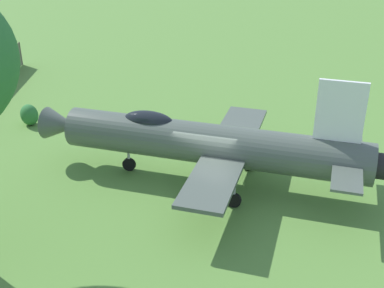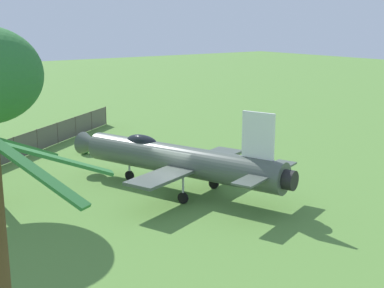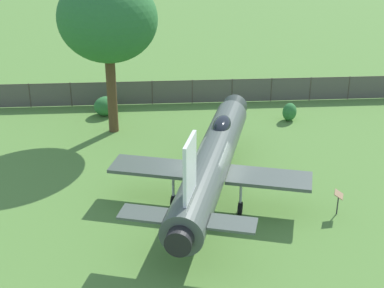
{
  "view_description": "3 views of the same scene",
  "coord_description": "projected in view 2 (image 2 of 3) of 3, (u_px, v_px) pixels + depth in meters",
  "views": [
    {
      "loc": [
        -10.36,
        15.6,
        11.16
      ],
      "look_at": [
        0.57,
        0.69,
        1.97
      ],
      "focal_mm": 47.07,
      "sensor_mm": 36.0,
      "label": 1
    },
    {
      "loc": [
        -23.81,
        16.39,
        9.63
      ],
      "look_at": [
        -0.07,
        -0.77,
        2.72
      ],
      "focal_mm": 49.35,
      "sensor_mm": 36.0,
      "label": 2
    },
    {
      "loc": [
        -20.49,
        -11.59,
        13.25
      ],
      "look_at": [
        -0.72,
        0.65,
        2.91
      ],
      "focal_mm": 52.27,
      "sensor_mm": 36.0,
      "label": 3
    }
  ],
  "objects": [
    {
      "name": "ground_plane",
      "position": [
        181.0,
        191.0,
        30.34
      ],
      "size": [
        200.0,
        200.0,
        0.0
      ],
      "primitive_type": "plane",
      "color": "#568438"
    },
    {
      "name": "display_jet",
      "position": [
        175.0,
        159.0,
        30.11
      ],
      "size": [
        14.33,
        9.34,
        5.11
      ],
      "rotation": [
        0.0,
        0.0,
        0.35
      ],
      "color": "#4C564C",
      "rests_on": "ground_plane"
    },
    {
      "name": "shrub_by_tree",
      "position": [
        84.0,
        146.0,
        38.72
      ],
      "size": [
        1.05,
        0.86,
        1.16
      ],
      "color": "#2D7033",
      "rests_on": "ground_plane"
    },
    {
      "name": "info_plaque",
      "position": [
        237.0,
        157.0,
        34.64
      ],
      "size": [
        0.68,
        0.54,
        1.14
      ],
      "color": "#333333",
      "rests_on": "ground_plane"
    }
  ]
}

